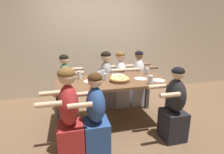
{
  "coord_description": "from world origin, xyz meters",
  "views": [
    {
      "loc": [
        -0.68,
        -2.67,
        1.61
      ],
      "look_at": [
        0.0,
        0.0,
        0.83
      ],
      "focal_mm": 28.0,
      "sensor_mm": 36.0,
      "label": 1
    }
  ],
  "objects_px": {
    "diner_far_center": "(106,82)",
    "empty_plate_a": "(90,81)",
    "drinking_glass_d": "(151,80)",
    "empty_plate_c": "(118,75)",
    "diner_near_right": "(174,108)",
    "drinking_glass_f": "(72,74)",
    "diner_far_right": "(138,80)",
    "drinking_glass_c": "(99,76)",
    "drinking_glass_e": "(79,75)",
    "drinking_glass_g": "(94,84)",
    "drinking_glass_a": "(105,77)",
    "diner_near_midleft": "(96,118)",
    "diner_far_midright": "(120,81)",
    "drinking_glass_b": "(147,72)",
    "empty_plate_b": "(141,79)",
    "cocktail_glass_blue": "(103,73)",
    "empty_plate_d": "(158,80)",
    "diner_near_left": "(69,117)",
    "pizza_board_main": "(120,79)",
    "diner_far_left": "(66,87)"
  },
  "relations": [
    {
      "from": "diner_far_center",
      "to": "empty_plate_a",
      "type": "bearing_deg",
      "value": -31.02
    },
    {
      "from": "empty_plate_a",
      "to": "drinking_glass_d",
      "type": "height_order",
      "value": "drinking_glass_d"
    },
    {
      "from": "empty_plate_c",
      "to": "drinking_glass_d",
      "type": "relative_size",
      "value": 1.83
    },
    {
      "from": "diner_near_right",
      "to": "drinking_glass_f",
      "type": "bearing_deg",
      "value": 54.23
    },
    {
      "from": "drinking_glass_f",
      "to": "diner_far_right",
      "type": "bearing_deg",
      "value": 12.96
    },
    {
      "from": "empty_plate_a",
      "to": "diner_far_right",
      "type": "bearing_deg",
      "value": 31.37
    },
    {
      "from": "drinking_glass_c",
      "to": "drinking_glass_e",
      "type": "distance_m",
      "value": 0.34
    },
    {
      "from": "drinking_glass_g",
      "to": "diner_far_center",
      "type": "relative_size",
      "value": 0.12
    },
    {
      "from": "drinking_glass_a",
      "to": "drinking_glass_g",
      "type": "bearing_deg",
      "value": -124.96
    },
    {
      "from": "diner_far_center",
      "to": "diner_near_midleft",
      "type": "distance_m",
      "value": 1.39
    },
    {
      "from": "drinking_glass_f",
      "to": "diner_far_right",
      "type": "relative_size",
      "value": 0.1
    },
    {
      "from": "empty_plate_c",
      "to": "diner_near_midleft",
      "type": "height_order",
      "value": "diner_near_midleft"
    },
    {
      "from": "diner_far_midright",
      "to": "diner_near_midleft",
      "type": "bearing_deg",
      "value": -28.89
    },
    {
      "from": "empty_plate_c",
      "to": "drinking_glass_f",
      "type": "bearing_deg",
      "value": 171.3
    },
    {
      "from": "drinking_glass_b",
      "to": "drinking_glass_d",
      "type": "xyz_separation_m",
      "value": [
        -0.2,
        -0.54,
        0.0
      ]
    },
    {
      "from": "empty_plate_b",
      "to": "diner_far_midright",
      "type": "relative_size",
      "value": 0.18
    },
    {
      "from": "cocktail_glass_blue",
      "to": "drinking_glass_g",
      "type": "distance_m",
      "value": 0.68
    },
    {
      "from": "empty_plate_d",
      "to": "drinking_glass_g",
      "type": "xyz_separation_m",
      "value": [
        -1.07,
        -0.1,
        0.06
      ]
    },
    {
      "from": "diner_near_left",
      "to": "drinking_glass_f",
      "type": "bearing_deg",
      "value": -4.52
    },
    {
      "from": "drinking_glass_c",
      "to": "diner_near_left",
      "type": "distance_m",
      "value": 0.94
    },
    {
      "from": "empty_plate_d",
      "to": "pizza_board_main",
      "type": "bearing_deg",
      "value": 168.62
    },
    {
      "from": "pizza_board_main",
      "to": "diner_far_center",
      "type": "xyz_separation_m",
      "value": [
        -0.05,
        0.77,
        -0.28
      ]
    },
    {
      "from": "empty_plate_c",
      "to": "cocktail_glass_blue",
      "type": "relative_size",
      "value": 1.94
    },
    {
      "from": "diner_far_left",
      "to": "diner_far_right",
      "type": "height_order",
      "value": "diner_far_right"
    },
    {
      "from": "drinking_glass_a",
      "to": "diner_far_left",
      "type": "distance_m",
      "value": 0.97
    },
    {
      "from": "drinking_glass_c",
      "to": "drinking_glass_g",
      "type": "height_order",
      "value": "same"
    },
    {
      "from": "pizza_board_main",
      "to": "drinking_glass_e",
      "type": "bearing_deg",
      "value": 154.95
    },
    {
      "from": "empty_plate_c",
      "to": "diner_far_center",
      "type": "xyz_separation_m",
      "value": [
        -0.12,
        0.44,
        -0.25
      ]
    },
    {
      "from": "cocktail_glass_blue",
      "to": "empty_plate_b",
      "type": "bearing_deg",
      "value": -33.31
    },
    {
      "from": "empty_plate_a",
      "to": "drinking_glass_b",
      "type": "height_order",
      "value": "drinking_glass_b"
    },
    {
      "from": "empty_plate_d",
      "to": "drinking_glass_d",
      "type": "distance_m",
      "value": 0.24
    },
    {
      "from": "empty_plate_d",
      "to": "drinking_glass_e",
      "type": "bearing_deg",
      "value": 161.56
    },
    {
      "from": "empty_plate_c",
      "to": "diner_far_midright",
      "type": "relative_size",
      "value": 0.21
    },
    {
      "from": "empty_plate_b",
      "to": "drinking_glass_g",
      "type": "xyz_separation_m",
      "value": [
        -0.82,
        -0.26,
        0.06
      ]
    },
    {
      "from": "drinking_glass_f",
      "to": "diner_far_left",
      "type": "xyz_separation_m",
      "value": [
        -0.12,
        0.32,
        -0.33
      ]
    },
    {
      "from": "empty_plate_d",
      "to": "diner_far_midright",
      "type": "xyz_separation_m",
      "value": [
        -0.37,
        0.89,
        -0.26
      ]
    },
    {
      "from": "diner_near_midleft",
      "to": "pizza_board_main",
      "type": "bearing_deg",
      "value": -41.13
    },
    {
      "from": "drinking_glass_g",
      "to": "diner_far_left",
      "type": "xyz_separation_m",
      "value": [
        -0.4,
        0.99,
        -0.33
      ]
    },
    {
      "from": "empty_plate_b",
      "to": "drinking_glass_c",
      "type": "relative_size",
      "value": 1.58
    },
    {
      "from": "diner_near_right",
      "to": "empty_plate_c",
      "type": "bearing_deg",
      "value": 33.86
    },
    {
      "from": "empty_plate_b",
      "to": "drinking_glass_d",
      "type": "xyz_separation_m",
      "value": [
        0.04,
        -0.28,
        0.05
      ]
    },
    {
      "from": "diner_far_right",
      "to": "pizza_board_main",
      "type": "bearing_deg",
      "value": -40.15
    },
    {
      "from": "drinking_glass_b",
      "to": "diner_near_left",
      "type": "relative_size",
      "value": 0.1
    },
    {
      "from": "drinking_glass_g",
      "to": "diner_near_left",
      "type": "xyz_separation_m",
      "value": [
        -0.37,
        -0.33,
        -0.29
      ]
    },
    {
      "from": "drinking_glass_d",
      "to": "diner_near_left",
      "type": "xyz_separation_m",
      "value": [
        -1.23,
        -0.31,
        -0.29
      ]
    },
    {
      "from": "empty_plate_b",
      "to": "drinking_glass_b",
      "type": "bearing_deg",
      "value": 48.19
    },
    {
      "from": "empty_plate_a",
      "to": "empty_plate_b",
      "type": "distance_m",
      "value": 0.84
    },
    {
      "from": "cocktail_glass_blue",
      "to": "diner_far_midright",
      "type": "xyz_separation_m",
      "value": [
        0.44,
        0.36,
        -0.3
      ]
    },
    {
      "from": "empty_plate_c",
      "to": "drinking_glass_d",
      "type": "distance_m",
      "value": 0.67
    },
    {
      "from": "empty_plate_b",
      "to": "drinking_glass_c",
      "type": "xyz_separation_m",
      "value": [
        -0.67,
        0.13,
        0.06
      ]
    }
  ]
}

